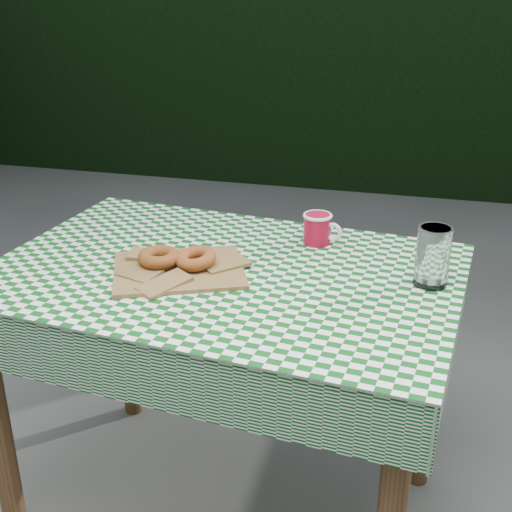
{
  "coord_description": "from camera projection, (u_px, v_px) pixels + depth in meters",
  "views": [
    {
      "loc": [
        0.6,
        -1.61,
        1.44
      ],
      "look_at": [
        0.23,
        -0.15,
        0.79
      ],
      "focal_mm": 47.21,
      "sensor_mm": 36.0,
      "label": 1
    }
  ],
  "objects": [
    {
      "name": "paper_bag",
      "position": [
        179.0,
        269.0,
        1.62
      ],
      "size": [
        0.38,
        0.35,
        0.02
      ],
      "primitive_type": "cube",
      "rotation": [
        0.0,
        0.0,
        0.4
      ],
      "color": "olive",
      "rests_on": "tablecloth"
    },
    {
      "name": "coffee_mug",
      "position": [
        317.0,
        229.0,
        1.78
      ],
      "size": [
        0.18,
        0.18,
        0.08
      ],
      "primitive_type": null,
      "rotation": [
        0.0,
        0.0,
        -0.26
      ],
      "color": "#A70A26",
      "rests_on": "tablecloth"
    },
    {
      "name": "table",
      "position": [
        226.0,
        399.0,
        1.79
      ],
      "size": [
        1.18,
        0.85,
        0.75
      ],
      "primitive_type": "cube",
      "rotation": [
        0.0,
        0.0,
        -0.11
      ],
      "color": "#57341E",
      "rests_on": "ground"
    },
    {
      "name": "hedge_north",
      "position": [
        345.0,
        50.0,
        4.62
      ],
      "size": [
        7.0,
        0.7,
        1.8
      ],
      "primitive_type": "cube",
      "color": "black",
      "rests_on": "ground"
    },
    {
      "name": "bagel_front",
      "position": [
        159.0,
        257.0,
        1.63
      ],
      "size": [
        0.13,
        0.13,
        0.03
      ],
      "primitive_type": "torus",
      "rotation": [
        0.0,
        0.0,
        0.32
      ],
      "color": "brown",
      "rests_on": "paper_bag"
    },
    {
      "name": "tablecloth",
      "position": [
        224.0,
        270.0,
        1.64
      ],
      "size": [
        1.2,
        0.87,
        0.01
      ],
      "primitive_type": "cube",
      "rotation": [
        0.0,
        0.0,
        -0.11
      ],
      "color": "#0B4C15",
      "rests_on": "table"
    },
    {
      "name": "ground",
      "position": [
        198.0,
        457.0,
        2.14
      ],
      "size": [
        60.0,
        60.0,
        0.0
      ],
      "primitive_type": "plane",
      "color": "#52524D",
      "rests_on": "ground"
    },
    {
      "name": "bagel_back",
      "position": [
        196.0,
        258.0,
        1.62
      ],
      "size": [
        0.14,
        0.14,
        0.03
      ],
      "primitive_type": "torus",
      "rotation": [
        0.0,
        0.0,
        -0.82
      ],
      "color": "#9A4E1F",
      "rests_on": "paper_bag"
    },
    {
      "name": "drinking_glass",
      "position": [
        433.0,
        256.0,
        1.54
      ],
      "size": [
        0.08,
        0.08,
        0.14
      ],
      "primitive_type": "cylinder",
      "rotation": [
        0.0,
        0.0,
        -0.0
      ],
      "color": "white",
      "rests_on": "tablecloth"
    }
  ]
}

